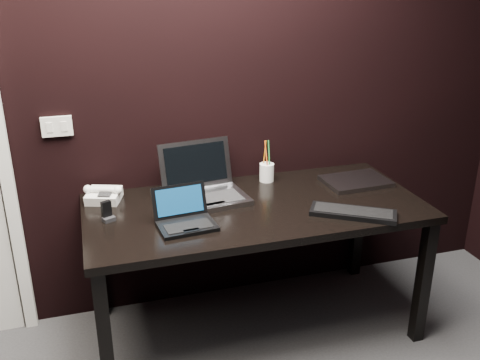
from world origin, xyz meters
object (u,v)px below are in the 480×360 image
object	(u,v)px
closed_laptop	(356,181)
silver_laptop	(205,189)
netbook	(185,219)
ext_keyboard	(353,213)
desk	(255,219)
mobile_phone	(107,213)
desk_phone	(104,195)
pen_cup	(267,172)

from	to	relation	value
closed_laptop	silver_laptop	bearing A→B (deg)	177.56
netbook	ext_keyboard	distance (m)	0.81
desk	mobile_phone	bearing A→B (deg)	177.63
desk_phone	pen_cup	distance (m)	0.89
desk_phone	mobile_phone	world-z (taller)	mobile_phone
pen_cup	silver_laptop	bearing A→B (deg)	-160.21
ext_keyboard	mobile_phone	xyz separation A→B (m)	(-1.14, 0.28, 0.02)
desk	silver_laptop	size ratio (longest dim) A/B	3.91
netbook	pen_cup	bearing A→B (deg)	37.35
desk	netbook	world-z (taller)	netbook
closed_laptop	desk_phone	bearing A→B (deg)	173.85
netbook	ext_keyboard	world-z (taller)	netbook
ext_keyboard	netbook	bearing A→B (deg)	171.03
desk_phone	netbook	bearing A→B (deg)	-48.40
ext_keyboard	desk_phone	bearing A→B (deg)	155.82
netbook	mobile_phone	xyz separation A→B (m)	(-0.34, 0.16, 0.00)
netbook	closed_laptop	bearing A→B (deg)	13.45
desk_phone	pen_cup	size ratio (longest dim) A/B	0.87
desk	desk_phone	world-z (taller)	desk_phone
silver_laptop	desk_phone	xyz separation A→B (m)	(-0.50, 0.11, -0.02)
silver_laptop	closed_laptop	bearing A→B (deg)	-2.44
ext_keyboard	pen_cup	distance (m)	0.60
silver_laptop	mobile_phone	world-z (taller)	silver_laptop
silver_laptop	closed_laptop	world-z (taller)	silver_laptop
desk	pen_cup	bearing A→B (deg)	60.93
closed_laptop	mobile_phone	world-z (taller)	mobile_phone
ext_keyboard	mobile_phone	world-z (taller)	mobile_phone
desk_phone	pen_cup	bearing A→B (deg)	1.96
netbook	ext_keyboard	xyz separation A→B (m)	(0.80, -0.13, -0.02)
closed_laptop	desk_phone	distance (m)	1.37
silver_laptop	netbook	bearing A→B (deg)	-119.70
mobile_phone	pen_cup	bearing A→B (deg)	16.46
closed_laptop	netbook	bearing A→B (deg)	-166.55
silver_laptop	pen_cup	size ratio (longest dim) A/B	1.83
silver_laptop	mobile_phone	xyz separation A→B (m)	(-0.50, -0.12, -0.02)
netbook	pen_cup	world-z (taller)	pen_cup
desk_phone	desk	bearing A→B (deg)	-19.78
netbook	ext_keyboard	bearing A→B (deg)	-8.97
silver_laptop	ext_keyboard	xyz separation A→B (m)	(0.64, -0.41, -0.04)
netbook	mobile_phone	world-z (taller)	netbook
closed_laptop	mobile_phone	distance (m)	1.36
closed_laptop	desk_phone	size ratio (longest dim) A/B	1.73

